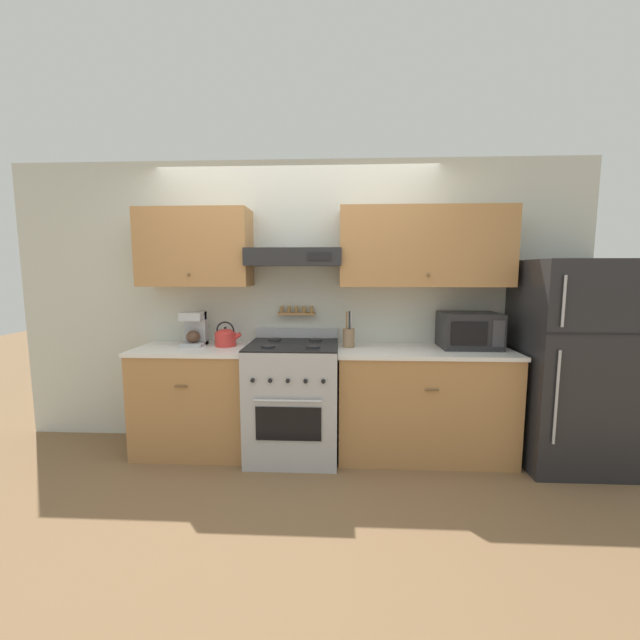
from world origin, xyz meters
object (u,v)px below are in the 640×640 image
at_px(stove_range, 293,399).
at_px(coffee_maker, 195,329).
at_px(tea_kettle, 226,337).
at_px(refrigerator, 570,364).
at_px(microwave, 469,330).
at_px(utensil_crock, 349,337).

xyz_separation_m(stove_range, coffee_maker, (-0.89, 0.14, 0.58)).
distance_m(tea_kettle, coffee_maker, 0.29).
distance_m(stove_range, coffee_maker, 1.07).
bearing_deg(coffee_maker, refrigerator, -3.07).
bearing_deg(coffee_maker, microwave, -0.17).
distance_m(tea_kettle, utensil_crock, 1.07).
bearing_deg(microwave, utensil_crock, -179.00).
bearing_deg(utensil_crock, tea_kettle, -180.00).
distance_m(coffee_maker, microwave, 2.38).
bearing_deg(tea_kettle, stove_range, -10.88).
relative_size(refrigerator, utensil_crock, 5.29).
xyz_separation_m(tea_kettle, coffee_maker, (-0.28, 0.02, 0.07)).
relative_size(tea_kettle, coffee_maker, 0.79).
distance_m(coffee_maker, utensil_crock, 1.36).
height_order(stove_range, coffee_maker, coffee_maker).
xyz_separation_m(stove_range, tea_kettle, (-0.60, 0.12, 0.52)).
relative_size(tea_kettle, microwave, 0.49).
xyz_separation_m(tea_kettle, microwave, (2.10, 0.02, 0.07)).
bearing_deg(refrigerator, stove_range, 179.29).
bearing_deg(stove_range, utensil_crock, 13.90).
bearing_deg(coffee_maker, stove_range, -9.03).
relative_size(stove_range, refrigerator, 0.63).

